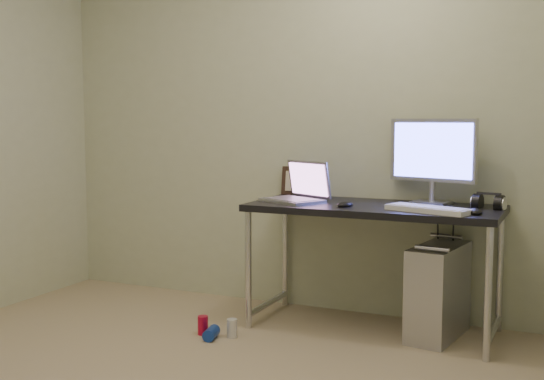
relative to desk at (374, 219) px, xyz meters
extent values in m
cube|color=beige|center=(-0.63, 0.32, 0.59)|extent=(3.50, 0.02, 2.50)
cube|color=black|center=(0.00, 0.00, 0.07)|extent=(1.46, 0.64, 0.04)
cylinder|color=silver|center=(-0.69, -0.28, -0.31)|extent=(0.04, 0.04, 0.71)
cylinder|color=silver|center=(-0.69, 0.28, -0.31)|extent=(0.04, 0.04, 0.71)
cylinder|color=silver|center=(0.69, -0.28, -0.31)|extent=(0.04, 0.04, 0.71)
cylinder|color=silver|center=(0.69, 0.28, -0.31)|extent=(0.04, 0.04, 0.71)
cylinder|color=silver|center=(-0.69, 0.00, -0.58)|extent=(0.04, 0.56, 0.04)
cylinder|color=silver|center=(0.69, 0.00, -0.58)|extent=(0.04, 0.56, 0.04)
cube|color=#A9A9AE|center=(0.38, 0.02, -0.40)|extent=(0.30, 0.54, 0.53)
cylinder|color=#B6B7BE|center=(0.38, -0.19, -0.11)|extent=(0.19, 0.05, 0.03)
cylinder|color=#B6B7BE|center=(0.38, 0.24, -0.11)|extent=(0.19, 0.05, 0.03)
cylinder|color=black|center=(0.33, 0.27, -0.26)|extent=(0.01, 0.16, 0.69)
cylinder|color=black|center=(0.42, 0.25, -0.28)|extent=(0.02, 0.11, 0.71)
cylinder|color=#BA0C2F|center=(-0.87, -0.50, -0.61)|extent=(0.07, 0.07, 0.11)
cylinder|color=silver|center=(-0.69, -0.48, -0.61)|extent=(0.08, 0.08, 0.11)
cylinder|color=#15389E|center=(-0.79, -0.56, -0.63)|extent=(0.09, 0.14, 0.07)
cube|color=#B6B7BE|center=(-0.50, -0.07, 0.10)|extent=(0.43, 0.38, 0.02)
cube|color=gray|center=(-0.50, -0.07, 0.11)|extent=(0.37, 0.32, 0.00)
cube|color=gray|center=(-0.43, 0.06, 0.22)|extent=(0.34, 0.20, 0.23)
cube|color=#895786|center=(-0.43, 0.05, 0.22)|extent=(0.30, 0.18, 0.20)
cube|color=#B6B7BE|center=(0.30, 0.18, 0.09)|extent=(0.25, 0.20, 0.02)
cylinder|color=#B6B7BE|center=(0.30, 0.20, 0.16)|extent=(0.04, 0.04, 0.12)
cube|color=#B6B7BE|center=(0.30, 0.19, 0.40)|extent=(0.53, 0.16, 0.37)
cube|color=#4C54F0|center=(0.30, 0.17, 0.40)|extent=(0.48, 0.12, 0.32)
cube|color=white|center=(0.35, -0.17, 0.10)|extent=(0.49, 0.29, 0.03)
ellipsoid|color=black|center=(0.59, -0.16, 0.11)|extent=(0.11, 0.14, 0.04)
ellipsoid|color=black|center=(-0.13, -0.15, 0.11)|extent=(0.11, 0.13, 0.04)
cylinder|color=black|center=(0.57, 0.10, 0.12)|extent=(0.06, 0.11, 0.10)
cylinder|color=black|center=(0.69, 0.10, 0.12)|extent=(0.06, 0.11, 0.10)
cube|color=black|center=(0.63, 0.10, 0.17)|extent=(0.14, 0.04, 0.01)
cube|color=black|center=(-0.59, 0.29, 0.18)|extent=(0.24, 0.10, 0.19)
cylinder|color=silver|center=(-0.45, 0.28, 0.13)|extent=(0.01, 0.01, 0.08)
cylinder|color=white|center=(-0.45, 0.28, 0.18)|extent=(0.04, 0.03, 0.04)
camera|label=1|loc=(1.09, -3.86, 0.59)|focal=45.00mm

